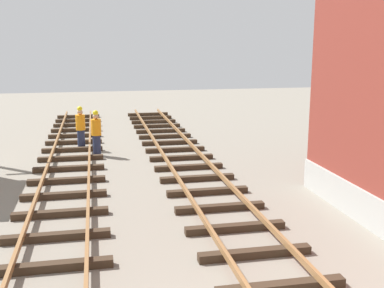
# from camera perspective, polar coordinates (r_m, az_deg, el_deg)

# --- Properties ---
(track_worker_foreground) EXTENTS (0.40, 0.40, 1.87)m
(track_worker_foreground) POSITION_cam_1_polar(r_m,az_deg,el_deg) (20.98, -13.17, 1.88)
(track_worker_foreground) COLOR #262D4C
(track_worker_foreground) RESTS_ON ground
(track_worker_distant) EXTENTS (0.40, 0.40, 1.87)m
(track_worker_distant) POSITION_cam_1_polar(r_m,az_deg,el_deg) (19.63, -11.37, 1.27)
(track_worker_distant) COLOR #262D4C
(track_worker_distant) RESTS_ON ground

